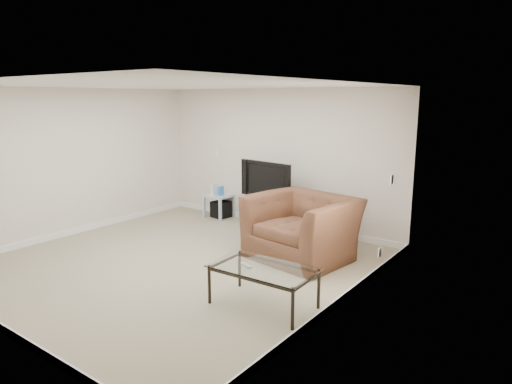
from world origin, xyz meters
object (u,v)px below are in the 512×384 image
Objects in this scene: side_table at (219,206)px; coffee_table at (263,287)px; recliner at (302,217)px; subwoofer at (221,209)px; tv_stand at (270,214)px; television at (270,179)px.

coffee_table is (3.00, -2.70, 0.00)m from side_table.
recliner reaches higher than coffee_table.
side_table is 0.07m from subwoofer.
tv_stand reaches higher than coffee_table.
tv_stand is 2.39× the size of subwoofer.
subwoofer is at bearing 32.85° from side_table.
television is 3.06m from coffee_table.
television is at bearing 123.44° from coffee_table.
tv_stand is 0.64× the size of coffee_table.
subwoofer is at bearing 137.52° from coffee_table.
television is at bearing -90.00° from tv_stand.
recliner is at bearing 106.05° from coffee_table.
recliner is (1.17, -0.85, -0.32)m from television.
subwoofer is 2.77m from recliner.
coffee_table reaches higher than subwoofer.
tv_stand is at bearing 151.50° from recliner.
tv_stand is at bearing -8.89° from subwoofer.
side_table is at bearing 165.58° from recliner.
side_table is at bearing 174.55° from tv_stand.
coffee_table is at bearing -54.42° from tv_stand.
subwoofer is (-1.34, 0.21, -0.15)m from tv_stand.
television reaches higher than subwoofer.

